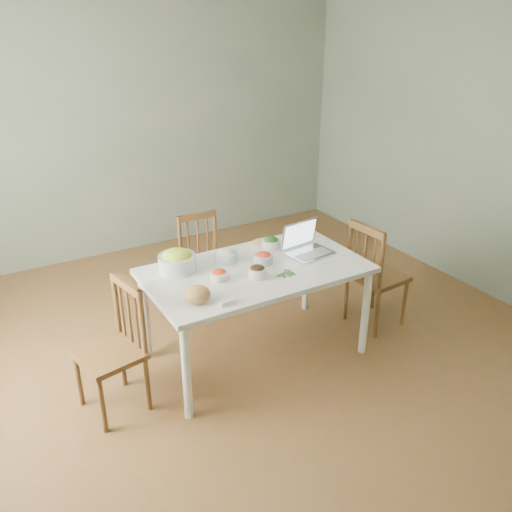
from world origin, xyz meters
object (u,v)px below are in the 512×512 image
chair_left (109,351)px  bread_boule (198,294)px  bowl_squash (177,260)px  chair_far (206,267)px  chair_right (378,274)px  dining_table (256,313)px  laptop (311,240)px

chair_left → bread_boule: chair_left is taller
bowl_squash → chair_far: bearing=48.9°
chair_left → bowl_squash: (0.64, 0.31, 0.38)m
chair_left → chair_right: bearing=77.6°
dining_table → bread_boule: size_ratio=9.56×
dining_table → chair_right: 1.15m
chair_left → chair_right: (2.30, -0.05, 0.01)m
chair_right → bowl_squash: size_ratio=3.41×
dining_table → bowl_squash: bowl_squash is taller
chair_right → chair_far: bearing=47.6°
chair_right → laptop: laptop is taller
chair_right → laptop: 0.77m
chair_right → laptop: size_ratio=2.76×
dining_table → chair_left: size_ratio=1.77×
chair_far → chair_right: bearing=-36.2°
bread_boule → bowl_squash: size_ratio=0.61×
dining_table → bowl_squash: 0.74m
bowl_squash → bread_boule: bearing=-97.5°
laptop → dining_table: bearing=173.1°
chair_right → bread_boule: (-1.72, -0.14, 0.35)m
chair_right → bread_boule: size_ratio=5.56×
chair_left → chair_right: 2.30m
chair_far → bread_boule: bearing=-115.9°
chair_far → bowl_squash: bearing=-129.6°
laptop → chair_left: bearing=175.1°
dining_table → laptop: laptop is taller
dining_table → bread_boule: bearing=-157.5°
bowl_squash → laptop: 1.04m
dining_table → chair_right: (1.14, -0.10, 0.09)m
laptop → chair_far: bearing=116.3°
chair_left → laptop: laptop is taller
laptop → chair_right: bearing=-14.9°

